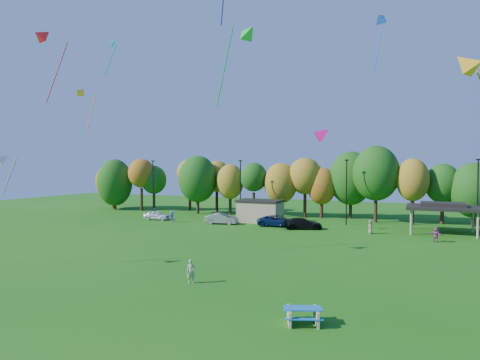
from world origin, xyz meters
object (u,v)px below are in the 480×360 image
at_px(car_a, 157,215).
at_px(car_c, 277,221).
at_px(picnic_table, 303,314).
at_px(car_b, 222,219).
at_px(kite_flyer, 191,271).
at_px(car_d, 303,224).

xyz_separation_m(car_a, car_c, (18.99, 0.54, 0.04)).
height_order(picnic_table, car_b, car_b).
xyz_separation_m(kite_flyer, car_b, (-11.12, 28.09, -0.07)).
bearing_deg(car_b, picnic_table, -157.31).
relative_size(picnic_table, car_c, 0.45).
distance_m(car_a, car_c, 19.00).
bearing_deg(picnic_table, car_c, 89.80).
bearing_deg(car_d, picnic_table, 175.15).
bearing_deg(picnic_table, car_a, 113.12).
bearing_deg(car_c, car_d, -110.14).
relative_size(picnic_table, kite_flyer, 1.46).
height_order(car_a, car_d, car_d).
xyz_separation_m(kite_flyer, car_d, (0.63, 27.92, -0.10)).
bearing_deg(picnic_table, car_b, 101.45).
relative_size(car_b, car_d, 0.92).
height_order(kite_flyer, car_b, kite_flyer).
xyz_separation_m(picnic_table, car_b, (-20.36, 32.51, 0.26)).
distance_m(picnic_table, car_b, 38.36).
bearing_deg(car_c, kite_flyer, -178.76).
bearing_deg(car_b, car_a, 78.96).
xyz_separation_m(kite_flyer, car_a, (-22.17, 28.41, -0.13)).
xyz_separation_m(car_b, car_c, (7.94, 0.86, -0.02)).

